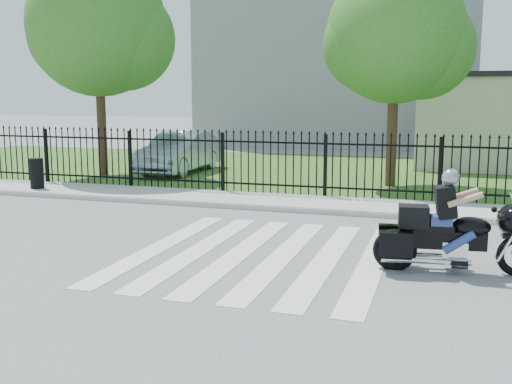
% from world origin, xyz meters
% --- Properties ---
extents(ground, '(120.00, 120.00, 0.00)m').
position_xyz_m(ground, '(0.00, 0.00, 0.00)').
color(ground, slate).
rests_on(ground, ground).
extents(crosswalk, '(5.00, 5.50, 0.01)m').
position_xyz_m(crosswalk, '(0.00, 0.00, 0.01)').
color(crosswalk, silver).
rests_on(crosswalk, ground).
extents(sidewalk, '(40.00, 2.00, 0.12)m').
position_xyz_m(sidewalk, '(0.00, 5.00, 0.06)').
color(sidewalk, '#ADAAA3').
rests_on(sidewalk, ground).
extents(curb, '(40.00, 0.12, 0.12)m').
position_xyz_m(curb, '(0.00, 4.00, 0.06)').
color(curb, '#ADAAA3').
rests_on(curb, ground).
extents(grass_strip, '(40.00, 12.00, 0.02)m').
position_xyz_m(grass_strip, '(0.00, 12.00, 0.01)').
color(grass_strip, '#26571D').
rests_on(grass_strip, ground).
extents(iron_fence, '(26.00, 0.04, 1.80)m').
position_xyz_m(iron_fence, '(0.00, 6.00, 0.90)').
color(iron_fence, black).
rests_on(iron_fence, ground).
extents(tree_left, '(4.80, 4.80, 7.58)m').
position_xyz_m(tree_left, '(-8.50, 8.50, 5.17)').
color(tree_left, '#382316').
rests_on(tree_left, ground).
extents(tree_mid, '(4.20, 4.20, 6.78)m').
position_xyz_m(tree_mid, '(1.50, 9.00, 4.67)').
color(tree_mid, '#382316').
rests_on(tree_mid, ground).
extents(building_tall, '(15.00, 10.00, 12.00)m').
position_xyz_m(building_tall, '(-3.00, 26.00, 6.00)').
color(building_tall, gray).
rests_on(building_tall, ground).
extents(motorcycle_rider, '(2.63, 1.01, 1.74)m').
position_xyz_m(motorcycle_rider, '(3.26, -0.09, 0.71)').
color(motorcycle_rider, black).
rests_on(motorcycle_rider, ground).
extents(parked_car, '(1.62, 4.54, 1.49)m').
position_xyz_m(parked_car, '(-6.20, 9.97, 0.77)').
color(parked_car, '#99A8C0').
rests_on(parked_car, grass_strip).
extents(litter_bin, '(0.52, 0.52, 0.90)m').
position_xyz_m(litter_bin, '(-8.39, 4.69, 0.57)').
color(litter_bin, black).
rests_on(litter_bin, sidewalk).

